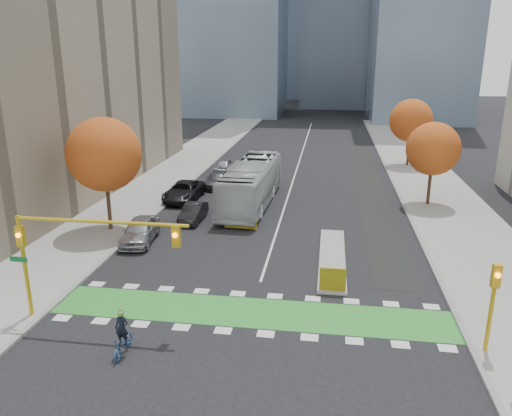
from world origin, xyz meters
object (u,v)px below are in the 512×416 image
(parked_car_a, at_px, (140,230))
(parked_car_b, at_px, (193,212))
(hazard_board, at_px, (333,280))
(tree_east_far, at_px, (411,121))
(parked_car_e, at_px, (224,166))
(bus, at_px, (251,184))
(parked_car_c, at_px, (217,180))
(tree_west, at_px, (104,155))
(tree_east_near, at_px, (433,149))
(parked_car_d, at_px, (184,191))
(traffic_signal_east, at_px, (493,295))
(cyclist, at_px, (123,340))
(traffic_signal_west, at_px, (73,242))

(parked_car_a, bearing_deg, parked_car_b, 58.91)
(hazard_board, height_order, parked_car_b, hazard_board)
(tree_east_far, bearing_deg, parked_car_b, -129.85)
(parked_car_e, bearing_deg, bus, -64.56)
(parked_car_c, bearing_deg, parked_car_a, -89.16)
(tree_west, relative_size, tree_east_near, 1.16)
(tree_east_far, distance_m, bus, 23.96)
(parked_car_d, bearing_deg, traffic_signal_east, -46.61)
(traffic_signal_east, relative_size, bus, 0.30)
(tree_east_near, bearing_deg, parked_car_b, -159.62)
(parked_car_e, bearing_deg, cyclist, -82.16)
(traffic_signal_west, bearing_deg, tree_east_far, 62.05)
(hazard_board, bearing_deg, traffic_signal_west, -158.45)
(cyclist, height_order, parked_car_d, cyclist)
(bus, bearing_deg, parked_car_e, 114.80)
(tree_west, bearing_deg, hazard_board, -25.99)
(tree_east_near, height_order, parked_car_d, tree_east_near)
(hazard_board, distance_m, parked_car_c, 24.12)
(tree_west, xyz_separation_m, tree_east_far, (24.50, 26.00, -0.38))
(tree_east_far, xyz_separation_m, traffic_signal_west, (-20.43, -38.51, -1.21))
(parked_car_a, relative_size, parked_car_d, 0.84)
(tree_west, relative_size, parked_car_e, 1.97)
(hazard_board, bearing_deg, parked_car_d, 128.38)
(bus, distance_m, parked_car_d, 6.24)
(parked_car_e, bearing_deg, tree_east_far, 20.00)
(tree_east_near, distance_m, bus, 15.33)
(hazard_board, xyz_separation_m, parked_car_c, (-11.09, 21.41, -0.09))
(traffic_signal_east, height_order, parked_car_d, traffic_signal_east)
(bus, bearing_deg, tree_west, -136.67)
(traffic_signal_west, bearing_deg, tree_east_near, 48.48)
(traffic_signal_west, distance_m, parked_car_e, 32.43)
(parked_car_a, bearing_deg, parked_car_d, 84.24)
(tree_west, distance_m, tree_east_far, 35.73)
(parked_car_a, xyz_separation_m, parked_car_d, (0.00, 10.54, -0.03))
(tree_east_far, relative_size, traffic_signal_east, 1.87)
(tree_east_near, height_order, parked_car_e, tree_east_near)
(hazard_board, height_order, parked_car_d, parked_car_d)
(hazard_board, xyz_separation_m, tree_east_near, (8.00, 17.80, 4.06))
(cyclist, relative_size, parked_car_e, 0.49)
(tree_east_near, bearing_deg, parked_car_e, 153.78)
(hazard_board, xyz_separation_m, traffic_signal_west, (-11.93, -4.71, 3.23))
(tree_west, distance_m, parked_car_b, 7.92)
(traffic_signal_east, height_order, bus, traffic_signal_east)
(traffic_signal_west, distance_m, parked_car_a, 11.11)
(parked_car_c, bearing_deg, bus, -45.62)
(bus, bearing_deg, traffic_signal_west, -101.60)
(tree_east_near, relative_size, traffic_signal_west, 0.83)
(tree_east_near, xyz_separation_m, parked_car_c, (-19.09, 3.61, -4.16))
(hazard_board, height_order, tree_west, tree_west)
(tree_west, bearing_deg, tree_east_far, 46.70)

